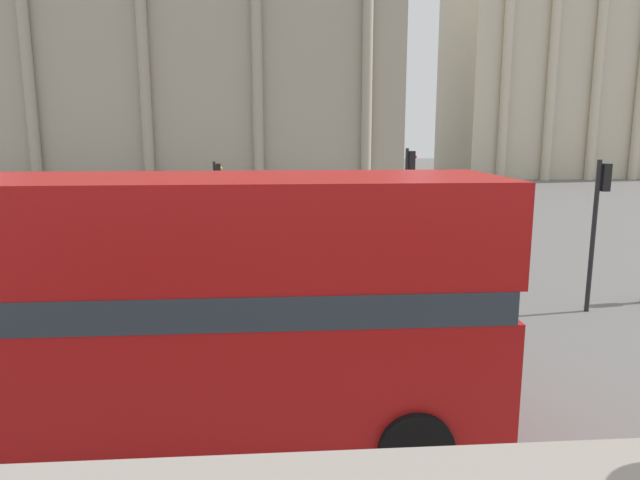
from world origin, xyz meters
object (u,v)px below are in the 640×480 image
Objects in this scene: traffic_light_mid at (408,188)px; pedestrian_white at (186,240)px; plaza_building_left at (208,58)px; plaza_building_right at (582,72)px; traffic_light_near at (598,214)px; pedestrian_yellow at (355,282)px; traffic_light_far at (217,188)px; double_decker_bus at (122,301)px; car_silver at (295,209)px.

pedestrian_white is (-7.89, -0.86, -1.62)m from traffic_light_mid.
plaza_building_left is 40.00m from plaza_building_right.
traffic_light_near is (14.50, -42.00, -8.88)m from plaza_building_left.
pedestrian_yellow is at bearing -112.60° from traffic_light_mid.
plaza_building_left reaches higher than plaza_building_right.
traffic_light_near is 1.17× the size of traffic_light_far.
double_decker_bus is at bearing 167.48° from pedestrian_white.
traffic_light_near is 7.29m from traffic_light_mid.
car_silver is at bearing -38.82° from pedestrian_white.
traffic_light_mid reaches higher than traffic_light_far.
car_silver is at bearing 48.04° from traffic_light_far.
plaza_building_right is 54.79m from traffic_light_near.
plaza_building_left is at bearing 96.74° from traffic_light_far.
double_decker_bus reaches higher than pedestrian_yellow.
pedestrian_white reaches higher than pedestrian_yellow.
traffic_light_far is (-0.44, 17.49, -0.03)m from double_decker_bus.
double_decker_bus is at bearing -150.95° from traffic_light_near.
traffic_light_far reaches higher than car_silver.
traffic_light_mid is 2.32× the size of pedestrian_yellow.
traffic_light_near is 0.95× the size of car_silver.
plaza_building_left is 8.54× the size of car_silver.
plaza_building_left is at bearing -12.09° from pedestrian_white.
plaza_building_right is at bearing 45.27° from traffic_light_far.
pedestrian_yellow is (-31.38, -48.42, -10.03)m from plaza_building_right.
double_decker_bus is 6.17× the size of pedestrian_yellow.
traffic_light_mid reaches higher than traffic_light_near.
traffic_light_near is at bearing 27.63° from double_decker_bus.
traffic_light_mid is at bearing -72.80° from plaza_building_left.
plaza_building_left is 45.31m from traffic_light_near.
car_silver is (-32.37, -32.31, -10.36)m from plaza_building_right.
plaza_building_right is 16.37× the size of pedestrian_yellow.
pedestrian_white is at bearing -94.24° from traffic_light_far.
traffic_light_mid is 1.21× the size of traffic_light_far.
traffic_light_mid is at bearing 110.07° from car_silver.
double_decker_bus is 6.05× the size of pedestrian_white.
plaza_building_right is 7.27× the size of traffic_light_near.
double_decker_bus is at bearing -119.77° from traffic_light_mid.
traffic_light_mid reaches higher than pedestrian_white.
traffic_light_far is at bearing -83.26° from plaza_building_left.
plaza_building_left reaches higher than car_silver.
plaza_building_left is 20.26× the size of pedestrian_yellow.
pedestrian_white is at bearing 146.89° from pedestrian_yellow.
pedestrian_white is (-0.45, -6.12, -1.19)m from traffic_light_far.
traffic_light_near is 2.25× the size of pedestrian_yellow.
pedestrian_yellow is (8.17, -42.44, -10.45)m from plaza_building_left.
plaza_building_right is at bearing -137.47° from car_silver.
plaza_building_left reaches higher than traffic_light_mid.
traffic_light_far reaches higher than pedestrian_white.
traffic_light_far is 6.25m from pedestrian_white.
car_silver is at bearing 110.31° from pedestrian_yellow.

